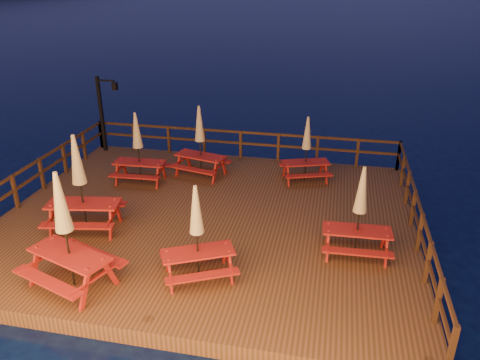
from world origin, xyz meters
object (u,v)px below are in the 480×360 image
at_px(picnic_table_1, 306,148).
at_px(lamp_post, 104,107).
at_px(picnic_table_0, 360,211).
at_px(picnic_table_2, 80,182).

bearing_deg(picnic_table_1, lamp_post, 151.49).
bearing_deg(lamp_post, picnic_table_0, -30.80).
bearing_deg(picnic_table_0, lamp_post, 146.90).
relative_size(lamp_post, picnic_table_0, 1.23).
relative_size(lamp_post, picnic_table_2, 1.06).
relative_size(lamp_post, picnic_table_1, 1.31).
distance_m(picnic_table_0, picnic_table_2, 7.39).
distance_m(lamp_post, picnic_table_1, 8.14).
xyz_separation_m(lamp_post, picnic_table_1, (8.01, -1.32, -0.61)).
bearing_deg(picnic_table_2, picnic_table_0, -7.93).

